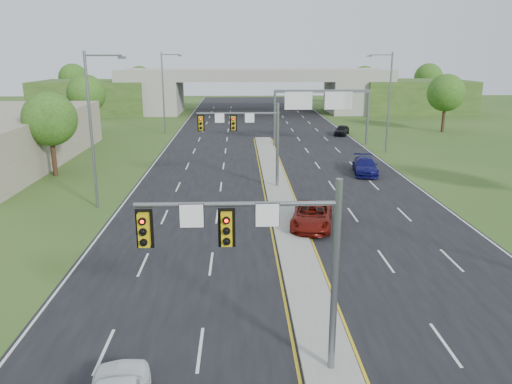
{
  "coord_description": "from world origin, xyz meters",
  "views": [
    {
      "loc": [
        -3.17,
        -15.14,
        10.8
      ],
      "look_at": [
        -2.18,
        12.93,
        3.0
      ],
      "focal_mm": 35.0,
      "sensor_mm": 36.0,
      "label": 1
    }
  ],
  "objects_px": {
    "signal_mast_near": "(268,248)",
    "car_far_b": "(365,166)",
    "sign_gantry": "(321,102)",
    "overpass": "(255,94)",
    "car_far_c": "(342,130)",
    "car_far_a": "(312,215)",
    "signal_mast_far": "(250,132)"
  },
  "relations": [
    {
      "from": "signal_mast_near",
      "to": "car_far_b",
      "type": "xyz_separation_m",
      "value": [
        10.81,
        29.74,
        -3.96
      ]
    },
    {
      "from": "signal_mast_near",
      "to": "sign_gantry",
      "type": "bearing_deg",
      "value": 78.75
    },
    {
      "from": "sign_gantry",
      "to": "overpass",
      "type": "height_order",
      "value": "overpass"
    },
    {
      "from": "signal_mast_near",
      "to": "car_far_c",
      "type": "bearing_deg",
      "value": 75.86
    },
    {
      "from": "overpass",
      "to": "car_far_a",
      "type": "distance_m",
      "value": 64.89
    },
    {
      "from": "signal_mast_far",
      "to": "overpass",
      "type": "bearing_deg",
      "value": 87.65
    },
    {
      "from": "signal_mast_near",
      "to": "car_far_b",
      "type": "relative_size",
      "value": 1.37
    },
    {
      "from": "signal_mast_near",
      "to": "signal_mast_far",
      "type": "distance_m",
      "value": 25.0
    },
    {
      "from": "overpass",
      "to": "car_far_b",
      "type": "distance_m",
      "value": 51.13
    },
    {
      "from": "car_far_c",
      "to": "car_far_a",
      "type": "bearing_deg",
      "value": -81.99
    },
    {
      "from": "car_far_a",
      "to": "car_far_c",
      "type": "bearing_deg",
      "value": 87.24
    },
    {
      "from": "signal_mast_far",
      "to": "car_far_b",
      "type": "distance_m",
      "value": 12.45
    },
    {
      "from": "signal_mast_far",
      "to": "signal_mast_near",
      "type": "bearing_deg",
      "value": -90.0
    },
    {
      "from": "signal_mast_near",
      "to": "signal_mast_far",
      "type": "xyz_separation_m",
      "value": [
        0.0,
        25.0,
        0.0
      ]
    },
    {
      "from": "overpass",
      "to": "sign_gantry",
      "type": "bearing_deg",
      "value": -79.21
    },
    {
      "from": "overpass",
      "to": "car_far_b",
      "type": "relative_size",
      "value": 15.66
    },
    {
      "from": "signal_mast_near",
      "to": "car_far_a",
      "type": "distance_m",
      "value": 16.21
    },
    {
      "from": "sign_gantry",
      "to": "car_far_b",
      "type": "relative_size",
      "value": 2.27
    },
    {
      "from": "sign_gantry",
      "to": "car_far_b",
      "type": "height_order",
      "value": "sign_gantry"
    },
    {
      "from": "overpass",
      "to": "car_far_c",
      "type": "height_order",
      "value": "overpass"
    },
    {
      "from": "car_far_b",
      "to": "car_far_a",
      "type": "bearing_deg",
      "value": -107.78
    },
    {
      "from": "signal_mast_far",
      "to": "car_far_b",
      "type": "height_order",
      "value": "signal_mast_far"
    },
    {
      "from": "signal_mast_near",
      "to": "signal_mast_far",
      "type": "bearing_deg",
      "value": 90.0
    },
    {
      "from": "overpass",
      "to": "car_far_a",
      "type": "height_order",
      "value": "overpass"
    },
    {
      "from": "sign_gantry",
      "to": "car_far_c",
      "type": "distance_m",
      "value": 9.88
    },
    {
      "from": "signal_mast_far",
      "to": "car_far_a",
      "type": "xyz_separation_m",
      "value": [
        3.76,
        -9.74,
        -3.96
      ]
    },
    {
      "from": "signal_mast_far",
      "to": "car_far_c",
      "type": "xyz_separation_m",
      "value": [
        13.26,
        27.64,
        -4.03
      ]
    },
    {
      "from": "signal_mast_far",
      "to": "car_far_c",
      "type": "bearing_deg",
      "value": 64.36
    },
    {
      "from": "sign_gantry",
      "to": "car_far_b",
      "type": "xyz_separation_m",
      "value": [
        1.86,
        -15.25,
        -4.48
      ]
    },
    {
      "from": "sign_gantry",
      "to": "car_far_b",
      "type": "bearing_deg",
      "value": -83.05
    },
    {
      "from": "signal_mast_near",
      "to": "car_far_b",
      "type": "bearing_deg",
      "value": 70.03
    },
    {
      "from": "car_far_a",
      "to": "signal_mast_near",
      "type": "bearing_deg",
      "value": -92.35
    }
  ]
}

